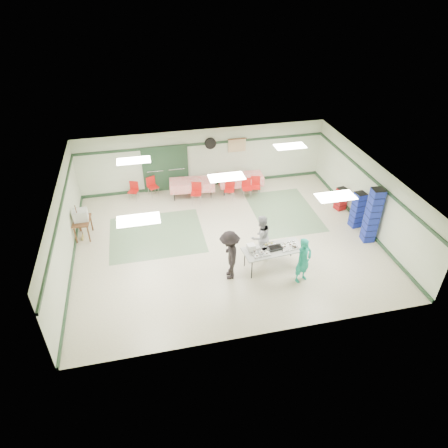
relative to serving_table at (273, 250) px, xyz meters
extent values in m
plane|color=beige|center=(-1.20, 1.76, -0.72)|extent=(11.00, 11.00, 0.00)
plane|color=silver|center=(-1.20, 1.76, 1.98)|extent=(11.00, 11.00, 0.00)
plane|color=beige|center=(-1.20, 6.26, 0.63)|extent=(11.00, 0.00, 11.00)
plane|color=beige|center=(-1.20, -2.74, 0.63)|extent=(11.00, 0.00, 11.00)
plane|color=beige|center=(-6.70, 1.76, 0.63)|extent=(0.00, 9.00, 9.00)
plane|color=beige|center=(4.30, 1.76, 0.63)|extent=(0.00, 9.00, 9.00)
cube|color=#203C25|center=(-1.20, 6.23, 1.33)|extent=(11.00, 0.06, 0.10)
cube|color=#203C25|center=(-1.20, 6.23, -0.66)|extent=(11.00, 0.06, 0.12)
cube|color=#203C25|center=(-6.67, 1.76, 1.33)|extent=(0.06, 9.00, 0.10)
cube|color=#203C25|center=(-6.67, 1.76, -0.66)|extent=(0.06, 9.00, 0.12)
cube|color=#203C25|center=(4.27, 1.76, 1.33)|extent=(0.06, 9.00, 0.10)
cube|color=#203C25|center=(4.27, 1.76, -0.66)|extent=(0.06, 9.00, 0.12)
cube|color=#64805D|center=(-3.70, 2.76, -0.72)|extent=(3.50, 3.00, 0.01)
cube|color=#64805D|center=(1.60, 3.26, -0.72)|extent=(2.50, 3.50, 0.01)
cube|color=gray|center=(-3.40, 6.20, 0.33)|extent=(0.90, 0.06, 2.10)
cube|color=gray|center=(-2.45, 6.20, 0.33)|extent=(0.90, 0.06, 2.10)
cube|color=#203C25|center=(-2.93, 6.18, 0.33)|extent=(2.00, 0.03, 2.15)
cylinder|color=black|center=(-0.90, 6.20, 1.33)|extent=(0.50, 0.10, 0.50)
cube|color=tan|center=(0.30, 6.20, 1.13)|extent=(0.80, 0.02, 0.60)
cube|color=#A3A39F|center=(0.00, 0.00, 0.02)|extent=(2.10, 1.02, 0.04)
cylinder|color=black|center=(-0.84, -0.41, -0.36)|extent=(0.04, 0.04, 0.72)
cylinder|color=black|center=(0.90, -0.24, -0.36)|extent=(0.04, 0.04, 0.72)
cylinder|color=black|center=(-0.90, 0.24, -0.36)|extent=(0.04, 0.04, 0.72)
cylinder|color=black|center=(0.84, 0.41, -0.36)|extent=(0.04, 0.04, 0.72)
cube|color=silver|center=(0.53, -0.02, 0.05)|extent=(0.63, 0.51, 0.02)
cube|color=silver|center=(-0.13, 0.15, 0.05)|extent=(0.57, 0.45, 0.02)
cube|color=silver|center=(-0.47, -0.13, 0.05)|extent=(0.61, 0.49, 0.02)
cube|color=black|center=(0.06, -0.01, 0.08)|extent=(0.48, 0.32, 0.08)
cube|color=white|center=(-0.74, 0.10, 0.16)|extent=(0.27, 0.25, 0.23)
imported|color=#15937D|center=(0.72, -0.84, 0.09)|extent=(0.69, 0.58, 1.62)
imported|color=#96969C|center=(-0.23, 0.70, 0.09)|extent=(0.95, 0.84, 1.62)
imported|color=black|center=(-1.53, -0.16, 0.17)|extent=(0.82, 1.23, 1.77)
cube|color=red|center=(0.30, 5.39, 0.02)|extent=(1.97, 0.94, 0.05)
cube|color=red|center=(0.30, 5.39, -0.17)|extent=(1.98, 0.96, 0.40)
cylinder|color=black|center=(-0.52, 5.12, -0.36)|extent=(0.04, 0.04, 0.72)
cylinder|color=black|center=(1.08, 5.03, -0.36)|extent=(0.04, 0.04, 0.72)
cylinder|color=black|center=(-0.49, 5.76, -0.36)|extent=(0.04, 0.04, 0.72)
cylinder|color=black|center=(1.12, 5.67, -0.36)|extent=(0.04, 0.04, 0.72)
cube|color=red|center=(-1.90, 5.39, 0.02)|extent=(1.98, 0.99, 0.05)
cube|color=red|center=(-1.90, 5.39, -0.17)|extent=(1.98, 1.01, 0.40)
cylinder|color=black|center=(-2.72, 5.15, -0.36)|extent=(0.04, 0.04, 0.72)
cylinder|color=black|center=(-1.14, 5.01, -0.36)|extent=(0.04, 0.04, 0.72)
cylinder|color=black|center=(-2.67, 5.78, -0.36)|extent=(0.04, 0.04, 0.72)
cylinder|color=black|center=(-1.08, 5.64, -0.36)|extent=(0.04, 0.04, 0.72)
cube|color=red|center=(0.40, 4.74, -0.28)|extent=(0.44, 0.44, 0.04)
cube|color=red|center=(0.42, 4.92, -0.06)|extent=(0.40, 0.08, 0.40)
cylinder|color=silver|center=(0.22, 4.60, -0.51)|extent=(0.02, 0.02, 0.42)
cylinder|color=silver|center=(0.54, 4.57, -0.51)|extent=(0.02, 0.02, 0.42)
cylinder|color=silver|center=(0.26, 4.92, -0.51)|extent=(0.02, 0.02, 0.42)
cylinder|color=silver|center=(0.57, 4.89, -0.51)|extent=(0.02, 0.02, 0.42)
cube|color=red|center=(-0.38, 4.74, -0.27)|extent=(0.52, 0.52, 0.04)
cube|color=red|center=(-0.31, 4.92, -0.04)|extent=(0.40, 0.18, 0.41)
cylinder|color=silver|center=(-0.59, 4.65, -0.50)|extent=(0.02, 0.02, 0.43)
cylinder|color=silver|center=(-0.28, 4.53, -0.50)|extent=(0.02, 0.02, 0.43)
cylinder|color=silver|center=(-0.48, 4.95, -0.50)|extent=(0.02, 0.02, 0.43)
cylinder|color=silver|center=(-0.17, 4.84, -0.50)|extent=(0.02, 0.02, 0.43)
cube|color=red|center=(0.78, 4.74, -0.26)|extent=(0.51, 0.51, 0.04)
cube|color=red|center=(0.83, 4.93, -0.03)|extent=(0.42, 0.14, 0.42)
cylinder|color=silver|center=(0.58, 4.62, -0.50)|extent=(0.02, 0.02, 0.44)
cylinder|color=silver|center=(0.91, 4.54, -0.50)|extent=(0.02, 0.02, 0.44)
cylinder|color=silver|center=(0.66, 4.95, -0.50)|extent=(0.02, 0.02, 0.44)
cylinder|color=silver|center=(0.99, 4.87, -0.50)|extent=(0.02, 0.02, 0.44)
cube|color=red|center=(-1.82, 4.74, -0.25)|extent=(0.52, 0.52, 0.04)
cube|color=red|center=(-1.77, 4.93, -0.02)|extent=(0.42, 0.15, 0.42)
cylinder|color=silver|center=(-2.03, 4.63, -0.50)|extent=(0.02, 0.02, 0.45)
cylinder|color=silver|center=(-1.71, 4.53, -0.50)|extent=(0.02, 0.02, 0.45)
cylinder|color=silver|center=(-1.94, 4.95, -0.50)|extent=(0.02, 0.02, 0.45)
cylinder|color=silver|center=(-1.61, 4.86, -0.50)|extent=(0.02, 0.02, 0.45)
cube|color=red|center=(-3.57, 5.76, -0.27)|extent=(0.53, 0.53, 0.04)
cube|color=red|center=(-3.64, 5.93, -0.05)|extent=(0.39, 0.19, 0.41)
cylinder|color=silver|center=(-3.66, 5.55, -0.51)|extent=(0.02, 0.02, 0.43)
cylinder|color=silver|center=(-3.36, 5.67, -0.51)|extent=(0.02, 0.02, 0.43)
cylinder|color=silver|center=(-3.79, 5.85, -0.51)|extent=(0.02, 0.02, 0.43)
cylinder|color=silver|center=(-3.49, 5.97, -0.51)|extent=(0.02, 0.02, 0.43)
cube|color=red|center=(-4.43, 5.59, -0.30)|extent=(0.50, 0.50, 0.04)
cube|color=red|center=(-4.37, 5.75, -0.09)|extent=(0.37, 0.18, 0.38)
cylinder|color=silver|center=(-4.63, 5.51, -0.52)|extent=(0.02, 0.02, 0.40)
cylinder|color=silver|center=(-4.34, 5.39, -0.52)|extent=(0.02, 0.02, 0.40)
cylinder|color=silver|center=(-4.52, 5.79, -0.52)|extent=(0.02, 0.02, 0.40)
cylinder|color=silver|center=(-4.23, 5.68, -0.52)|extent=(0.02, 0.02, 0.40)
cube|color=navy|center=(3.95, 1.66, 0.02)|extent=(0.42, 0.42, 1.48)
cube|color=maroon|center=(3.95, 2.96, -0.24)|extent=(0.45, 0.45, 0.97)
cube|color=navy|center=(3.95, 0.70, 0.36)|extent=(0.45, 0.45, 2.17)
cube|color=brown|center=(-6.35, 3.24, 0.00)|extent=(0.66, 0.96, 0.05)
cube|color=brown|center=(-6.61, 2.88, -0.37)|extent=(0.05, 0.05, 0.70)
cube|color=brown|center=(-6.14, 2.84, -0.37)|extent=(0.05, 0.05, 0.70)
cube|color=brown|center=(-6.55, 3.63, -0.37)|extent=(0.05, 0.05, 0.70)
cube|color=brown|center=(-6.08, 3.59, -0.37)|extent=(0.05, 0.05, 0.70)
cube|color=#BCBCB7|center=(-6.35, 3.26, 0.23)|extent=(0.53, 0.47, 0.40)
cylinder|color=brown|center=(-6.43, 3.16, 0.04)|extent=(0.08, 0.24, 1.46)
camera|label=1|loc=(-3.89, -9.90, 8.13)|focal=32.00mm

